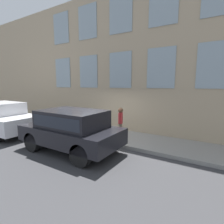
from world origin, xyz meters
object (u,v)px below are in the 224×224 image
at_px(fire_hydrant, 104,131).
at_px(person, 120,120).
at_px(parked_car_silver_far, 0,117).
at_px(parked_truck_charcoal_near, 71,128).

xyz_separation_m(fire_hydrant, person, (0.40, -0.71, 0.53)).
distance_m(fire_hydrant, person, 0.97).
bearing_deg(parked_car_silver_far, parked_truck_charcoal_near, -88.50).
distance_m(person, parked_truck_charcoal_near, 2.43).
xyz_separation_m(person, parked_car_silver_far, (-2.33, 6.44, -0.10)).
height_order(fire_hydrant, person, person).
height_order(parked_truck_charcoal_near, parked_car_silver_far, parked_car_silver_far).
relative_size(person, parked_car_silver_far, 0.30).
relative_size(person, parked_truck_charcoal_near, 0.35).
height_order(fire_hydrant, parked_truck_charcoal_near, parked_truck_charcoal_near).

